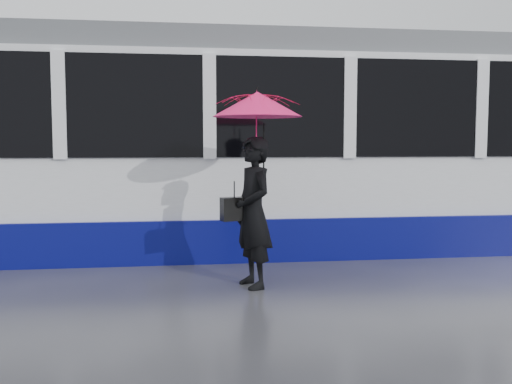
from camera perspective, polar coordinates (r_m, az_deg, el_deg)
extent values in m
plane|color=#2F2F35|center=(6.96, 1.75, -9.18)|extent=(90.00, 90.00, 0.00)
cube|color=#3F3D38|center=(8.68, -0.18, -6.30)|extent=(34.00, 0.07, 0.02)
cube|color=#3F3D38|center=(10.09, -1.26, -4.74)|extent=(34.00, 0.07, 0.02)
cube|color=white|center=(9.23, -14.41, 3.68)|extent=(24.00, 2.40, 2.95)
cube|color=#080C64|center=(9.33, -14.26, -3.80)|extent=(24.00, 2.56, 0.62)
cube|color=black|center=(9.24, -14.50, 7.86)|extent=(23.00, 2.48, 1.40)
cube|color=#585B5F|center=(9.35, -14.63, 13.84)|extent=(23.60, 2.20, 0.35)
imported|color=black|center=(6.68, -0.28, -2.05)|extent=(0.60, 0.74, 1.77)
imported|color=#FF1585|center=(6.64, 0.14, 6.39)|extent=(1.21, 1.23, 0.89)
cone|color=#FF1585|center=(6.65, 0.14, 8.77)|extent=(1.30, 1.30, 0.29)
cylinder|color=black|center=(6.66, 0.14, 10.19)|extent=(0.01, 0.01, 0.07)
cylinder|color=black|center=(6.67, 0.78, 3.53)|extent=(0.02, 0.02, 0.77)
cube|color=black|center=(6.67, -2.18, -1.70)|extent=(0.34, 0.22, 0.27)
cylinder|color=black|center=(6.64, -2.19, 0.24)|extent=(0.01, 0.01, 0.18)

